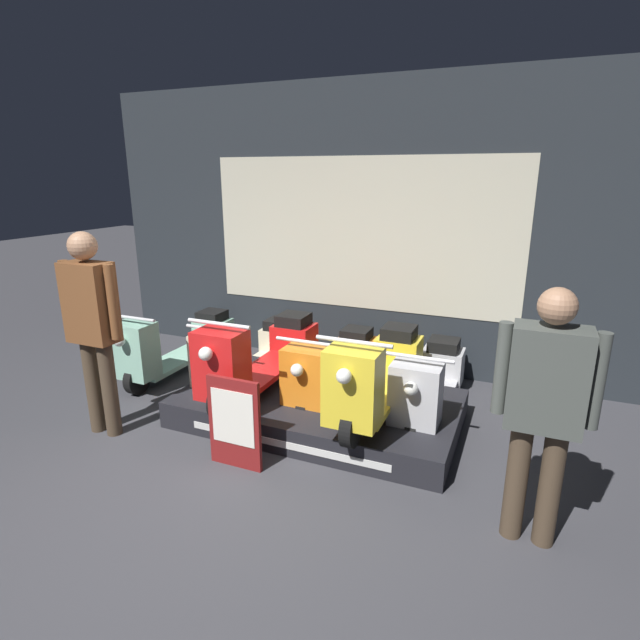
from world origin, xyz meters
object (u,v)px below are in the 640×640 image
scooter_backrow_2 (334,369)px  person_right_browsing (544,400)px  person_left_browsing (92,319)px  price_sign_board (234,423)px  scooter_display_right (378,373)px  scooter_backrow_0 (178,344)px  scooter_backrow_3 (430,384)px  scooter_display_left (262,355)px  scooter_backrow_1 (251,355)px

scooter_backrow_2 → person_right_browsing: (1.86, -1.42, 0.62)m
person_left_browsing → price_sign_board: size_ratio=2.40×
scooter_display_right → scooter_backrow_0: scooter_display_right is taller
scooter_backrow_3 → person_left_browsing: (-2.58, -1.42, 0.72)m
scooter_backrow_3 → price_sign_board: scooter_backrow_3 is taller
scooter_display_left → scooter_backrow_0: scooter_display_left is taller
scooter_backrow_2 → scooter_display_left: bearing=-135.5°
scooter_backrow_1 → price_sign_board: bearing=-63.8°
scooter_display_right → person_right_browsing: bearing=-35.7°
scooter_backrow_2 → person_left_browsing: (-1.62, -1.42, 0.72)m
price_sign_board → scooter_display_right: bearing=46.8°
scooter_display_right → scooter_backrow_2: scooter_display_right is taller
scooter_backrow_0 → person_left_browsing: (0.31, -1.42, 0.72)m
scooter_display_left → person_right_browsing: bearing=-20.7°
scooter_display_right → scooter_backrow_1: 1.67m
scooter_display_right → scooter_backrow_3: size_ratio=1.00×
scooter_backrow_3 → price_sign_board: (-1.22, -1.44, 0.05)m
scooter_backrow_0 → person_right_browsing: 4.10m
scooter_display_right → scooter_backrow_0: 2.60m
scooter_display_left → person_right_browsing: size_ratio=1.11×
scooter_display_right → scooter_backrow_3: (0.36, 0.52, -0.25)m
scooter_backrow_1 → price_sign_board: size_ratio=2.43×
scooter_backrow_0 → price_sign_board: scooter_backrow_0 is taller
person_left_browsing → price_sign_board: person_left_browsing is taller
person_left_browsing → scooter_backrow_0: bearing=102.5°
scooter_backrow_1 → scooter_backrow_2: 0.96m
person_left_browsing → price_sign_board: bearing=-0.8°
scooter_backrow_2 → person_right_browsing: bearing=-37.4°
scooter_display_right → scooter_backrow_0: size_ratio=1.00×
scooter_backrow_0 → scooter_backrow_3: bearing=0.0°
scooter_backrow_1 → person_right_browsing: (2.83, -1.42, 0.62)m
scooter_display_right → person_right_browsing: 1.59m
scooter_display_left → person_right_browsing: 2.58m
scooter_backrow_2 → person_left_browsing: size_ratio=1.02×
scooter_backrow_1 → person_right_browsing: size_ratio=1.11×
scooter_backrow_3 → person_left_browsing: person_left_browsing is taller
scooter_display_right → scooter_backrow_1: size_ratio=1.00×
scooter_backrow_0 → scooter_backrow_3: 2.89m
scooter_display_left → price_sign_board: bearing=-73.6°
scooter_backrow_1 → price_sign_board: scooter_backrow_1 is taller
person_right_browsing → price_sign_board: 2.20m
scooter_display_right → scooter_backrow_2: size_ratio=1.00×
scooter_display_left → person_right_browsing: person_right_browsing is taller
scooter_display_right → scooter_backrow_0: (-2.54, 0.52, -0.25)m
scooter_backrow_1 → scooter_backrow_2: bearing=0.0°
scooter_display_left → person_left_browsing: (-1.09, -0.90, 0.47)m
scooter_display_right → person_right_browsing: size_ratio=1.11×
scooter_display_right → scooter_backrow_1: (-1.57, 0.52, -0.25)m
person_right_browsing → person_left_browsing: bearing=-180.0°
scooter_backrow_2 → scooter_display_right: bearing=-40.5°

